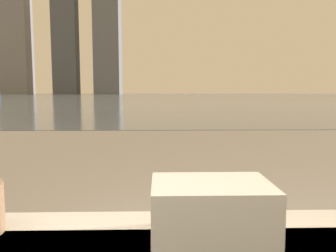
{
  "coord_description": "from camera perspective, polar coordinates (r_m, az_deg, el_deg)",
  "views": [
    {
      "loc": [
        -0.21,
        0.2,
        0.8
      ],
      "look_at": [
        -0.14,
        2.77,
        0.54
      ],
      "focal_mm": 35.0,
      "sensor_mm": 36.0,
      "label": 1
    }
  ],
  "objects": [
    {
      "name": "harbor_water",
      "position": [
        61.8,
        -1.23,
        5.2
      ],
      "size": [
        180.0,
        110.0,
        0.01
      ],
      "color": "slate",
      "rests_on": "ground_plane"
    },
    {
      "name": "skyline_tower_0",
      "position": [
        131.33,
        -25.32,
        17.98
      ],
      "size": [
        10.07,
        7.52,
        58.87
      ],
      "color": "slate",
      "rests_on": "ground_plane"
    },
    {
      "name": "skyline_tower_1",
      "position": [
        123.48,
        -17.42,
        13.45
      ],
      "size": [
        8.23,
        6.0,
        35.01
      ],
      "color": "#4C515B",
      "rests_on": "ground_plane"
    },
    {
      "name": "skyline_tower_2",
      "position": [
        121.06,
        -10.5,
        15.88
      ],
      "size": [
        8.8,
        9.43,
        43.8
      ],
      "color": "slate",
      "rests_on": "ground_plane"
    },
    {
      "name": "towel_stack",
      "position": [
        0.69,
        7.51,
        -14.51
      ],
      "size": [
        0.24,
        0.17,
        0.12
      ],
      "color": "silver",
      "rests_on": "bathtub"
    }
  ]
}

